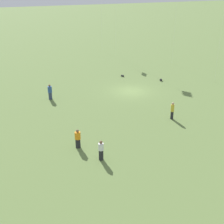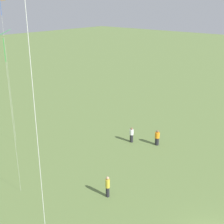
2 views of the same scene
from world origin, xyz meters
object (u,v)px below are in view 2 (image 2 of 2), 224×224
Objects in this scene: person_2 at (108,187)px; kite_0 at (0,0)px; person_3 at (157,138)px; person_0 at (132,135)px; kite_2 at (3,40)px.

person_2 is 19.33m from kite_0.
person_2 is at bearing -156.34° from person_3.
person_2 is 10.31m from person_3.
person_3 is at bearing -173.65° from kite_0.
person_0 is 18.15m from kite_0.
kite_0 reaches higher than person_2.
kite_0 is (9.47, 7.85, 13.35)m from person_0.
kite_0 is at bearing 138.95° from person_3.
person_2 is at bearing 121.81° from kite_2.
kite_2 is at bearing 31.20° from person_2.
person_0 is 2.69m from person_3.
person_0 is 0.11× the size of kite_0.
kite_2 is (5.66, 3.93, 10.77)m from person_2.
kite_0 is (11.89, 9.02, 13.36)m from person_3.
person_2 reaches higher than person_3.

